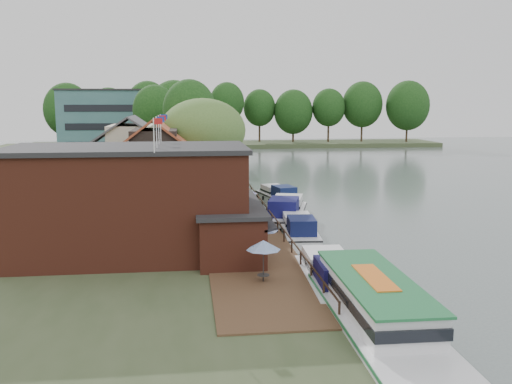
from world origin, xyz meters
name	(u,v)px	position (x,y,z in m)	size (l,w,h in m)	color
ground	(359,258)	(0.00, 0.00, 0.00)	(260.00, 260.00, 0.00)	#515D5D
land_bank	(44,187)	(-30.00, 35.00, 0.50)	(50.00, 140.00, 1.00)	#384728
quay_deck	(236,218)	(-8.00, 10.00, 1.05)	(6.00, 50.00, 0.10)	#47301E
quay_rail	(266,211)	(-5.30, 10.50, 1.50)	(0.20, 49.00, 1.00)	black
pub	(160,201)	(-14.00, -1.00, 4.65)	(20.00, 11.00, 7.30)	maroon
hotel_block	(133,123)	(-22.00, 70.00, 7.15)	(25.40, 12.40, 12.30)	#38666B
cottage_a	(156,166)	(-15.00, 14.00, 5.25)	(8.60, 7.60, 8.50)	black
cottage_b	(132,156)	(-18.00, 24.00, 5.25)	(9.60, 8.60, 8.50)	beige
cottage_c	(172,149)	(-14.00, 33.00, 5.25)	(7.60, 7.60, 8.50)	black
willow	(203,150)	(-10.50, 19.00, 6.21)	(8.60, 8.60, 10.43)	#476B2D
umbrella_0	(263,261)	(-8.02, -7.88, 2.29)	(1.95, 1.95, 2.38)	#1B4B97
umbrella_1	(260,240)	(-7.58, -3.15, 2.29)	(2.35, 2.35, 2.38)	#1B3E97
umbrella_2	(252,231)	(-7.78, -0.49, 2.29)	(1.98, 1.98, 2.38)	navy
umbrella_3	(251,226)	(-7.68, 1.04, 2.29)	(1.98, 1.98, 2.38)	#1B3597
umbrella_4	(242,214)	(-7.92, 5.58, 2.29)	(2.38, 2.38, 2.38)	navy
umbrella_5	(245,209)	(-7.45, 7.89, 2.29)	(2.11, 2.11, 2.38)	navy
umbrella_6	(244,201)	(-7.11, 11.61, 2.29)	(2.37, 2.37, 2.38)	navy
cruiser_0	(331,274)	(-3.99, -7.43, 1.26)	(3.34, 10.33, 2.52)	white
cruiser_1	(299,227)	(-3.31, 5.54, 1.12)	(3.01, 9.33, 2.24)	white
cruiser_2	(286,209)	(-3.22, 12.04, 1.34)	(3.52, 10.88, 2.68)	white
cruiser_3	(278,194)	(-2.27, 22.50, 1.07)	(2.91, 9.01, 2.15)	silver
tour_boat	(379,312)	(-3.55, -14.36, 1.53)	(3.94, 13.98, 3.05)	silver
swan	(350,329)	(-4.50, -13.07, 0.22)	(0.44, 0.44, 0.44)	white
bank_tree_0	(190,128)	(-11.66, 40.07, 7.54)	(7.18, 7.18, 13.07)	#143811
bank_tree_1	(155,126)	(-16.86, 50.61, 7.31)	(6.72, 6.72, 12.61)	#143811
bank_tree_2	(175,121)	(-14.05, 58.28, 7.80)	(8.64, 8.64, 13.60)	#143811
bank_tree_3	(194,122)	(-10.59, 77.39, 6.98)	(6.17, 6.17, 11.96)	#143811
bank_tree_4	(193,121)	(-10.68, 84.03, 6.98)	(8.09, 8.09, 11.96)	#143811
bank_tree_5	(156,119)	(-18.88, 93.00, 7.16)	(6.87, 6.87, 12.33)	#143811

